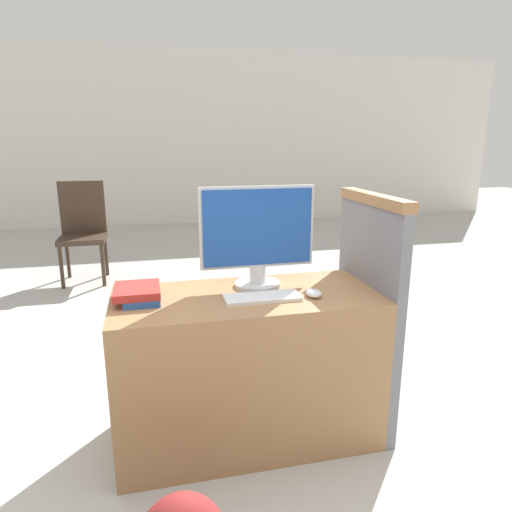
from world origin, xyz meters
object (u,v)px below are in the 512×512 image
Objects in this scene: monitor at (258,236)px; keyboard at (262,297)px; far_chair at (83,227)px; mouse at (314,293)px; book_stack at (139,293)px.

monitor reaches higher than keyboard.
monitor is 3.03m from far_chair.
book_stack is (-0.76, 0.13, 0.02)m from mouse.
far_chair is (-1.13, 2.95, -0.18)m from keyboard.
far_chair is at bearing 112.50° from monitor.
monitor is 2.28× the size of book_stack.
keyboard is 3.72× the size of mouse.
monitor is 6.01× the size of mouse.
book_stack is at bearing 170.00° from mouse.
far_chair reaches higher than keyboard.
far_chair is at bearing 101.88° from book_stack.
book_stack is (-0.55, -0.07, -0.21)m from monitor.
far_chair is (-0.60, 2.84, -0.21)m from book_stack.
mouse is at bearing -10.00° from book_stack.
book_stack is at bearing -46.76° from far_chair.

